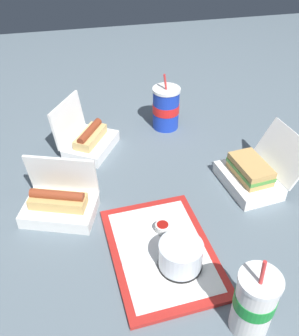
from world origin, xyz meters
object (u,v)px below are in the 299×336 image
(plastic_fork, at_px, (175,241))
(clamshell_hotdog_back, at_px, (88,140))
(soda_cup_front, at_px, (166,108))
(clamshell_hotdog_right, at_px, (60,203))
(food_tray, at_px, (162,251))
(ketchup_cup, at_px, (163,227))
(clamshell_sandwich_front, at_px, (253,174))
(soda_cup_corner, at_px, (254,303))
(cake_container, at_px, (180,256))

(plastic_fork, distance_m, clamshell_hotdog_back, 0.53)
(plastic_fork, distance_m, soda_cup_front, 0.61)
(clamshell_hotdog_back, height_order, clamshell_hotdog_right, clamshell_hotdog_back)
(clamshell_hotdog_right, bearing_deg, food_tray, 50.45)
(ketchup_cup, distance_m, clamshell_hotdog_right, 0.30)
(clamshell_sandwich_front, xyz_separation_m, clamshell_hotdog_right, (-0.00, -0.60, -0.00))
(ketchup_cup, height_order, soda_cup_corner, soda_cup_corner)
(food_tray, xyz_separation_m, soda_cup_corner, (0.24, 0.13, 0.08))
(clamshell_hotdog_right, relative_size, soda_cup_corner, 1.05)
(food_tray, xyz_separation_m, clamshell_hotdog_back, (-0.52, -0.14, 0.03))
(cake_container, bearing_deg, plastic_fork, 173.54)
(clamshell_hotdog_back, height_order, clamshell_sandwich_front, clamshell_hotdog_back)
(clamshell_sandwich_front, bearing_deg, soda_cup_corner, -25.61)
(clamshell_hotdog_right, bearing_deg, clamshell_sandwich_front, 89.87)
(soda_cup_corner, bearing_deg, clamshell_hotdog_back, -160.00)
(food_tray, relative_size, soda_cup_corner, 1.68)
(cake_container, relative_size, plastic_fork, 1.01)
(food_tray, relative_size, cake_container, 3.44)
(food_tray, xyz_separation_m, soda_cup_front, (-0.61, 0.17, 0.08))
(plastic_fork, xyz_separation_m, clamshell_hotdog_right, (-0.19, -0.29, 0.03))
(plastic_fork, relative_size, clamshell_sandwich_front, 0.46)
(food_tray, distance_m, soda_cup_front, 0.64)
(clamshell_sandwich_front, bearing_deg, clamshell_hotdog_right, -90.13)
(ketchup_cup, xyz_separation_m, clamshell_sandwich_front, (-0.14, 0.33, 0.02))
(clamshell_hotdog_back, bearing_deg, cake_container, 16.60)
(clamshell_sandwich_front, distance_m, soda_cup_corner, 0.49)
(ketchup_cup, bearing_deg, soda_cup_front, 164.39)
(ketchup_cup, distance_m, plastic_fork, 0.05)
(clamshell_sandwich_front, height_order, clamshell_hotdog_right, clamshell_hotdog_right)
(food_tray, height_order, clamshell_sandwich_front, clamshell_sandwich_front)
(food_tray, xyz_separation_m, clamshell_sandwich_front, (-0.21, 0.35, 0.04))
(plastic_fork, relative_size, soda_cup_corner, 0.48)
(clamshell_hotdog_back, bearing_deg, ketchup_cup, 19.10)
(clamshell_hotdog_back, relative_size, soda_cup_corner, 1.08)
(clamshell_hotdog_right, bearing_deg, soda_cup_corner, 41.04)
(soda_cup_corner, bearing_deg, clamshell_sandwich_front, 154.39)
(clamshell_hotdog_right, bearing_deg, ketchup_cup, 61.91)
(cake_container, height_order, soda_cup_corner, soda_cup_corner)
(ketchup_cup, relative_size, clamshell_hotdog_back, 0.16)
(clamshell_hotdog_back, height_order, soda_cup_front, soda_cup_front)
(clamshell_sandwich_front, relative_size, soda_cup_front, 1.07)
(clamshell_hotdog_back, xyz_separation_m, clamshell_sandwich_front, (0.31, 0.49, 0.00))
(food_tray, distance_m, clamshell_hotdog_right, 0.33)
(clamshell_hotdog_right, bearing_deg, clamshell_hotdog_back, 160.34)
(cake_container, bearing_deg, clamshell_hotdog_right, -133.03)
(plastic_fork, distance_m, clamshell_hotdog_right, 0.35)
(clamshell_hotdog_back, bearing_deg, soda_cup_front, 106.28)
(ketchup_cup, height_order, soda_cup_front, soda_cup_front)
(ketchup_cup, bearing_deg, cake_container, 6.67)
(cake_container, distance_m, soda_cup_corner, 0.21)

